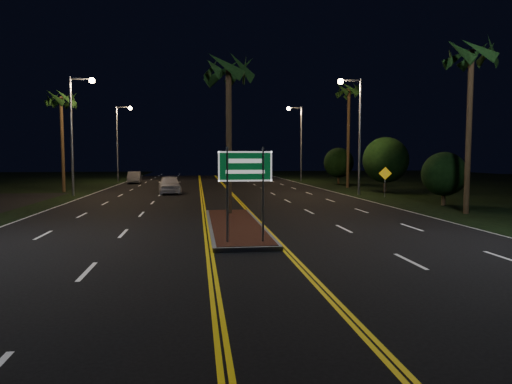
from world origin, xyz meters
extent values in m
plane|color=black|center=(0.00, 0.00, 0.00)|extent=(120.00, 120.00, 0.00)
cube|color=gray|center=(0.00, 7.00, 0.07)|extent=(2.25, 10.25, 0.15)
cube|color=#592819|center=(0.00, 7.00, 0.16)|extent=(2.00, 10.00, 0.02)
cylinder|color=gray|center=(-0.60, 2.80, 1.75)|extent=(0.08, 0.08, 3.20)
cylinder|color=gray|center=(0.60, 2.80, 1.75)|extent=(0.08, 0.08, 3.20)
cube|color=#07471E|center=(0.00, 2.80, 2.70)|extent=(1.80, 0.04, 1.00)
cube|color=white|center=(0.00, 2.77, 2.70)|extent=(1.80, 0.01, 1.00)
cylinder|color=gray|center=(-11.00, 24.00, 4.50)|extent=(0.18, 0.18, 9.00)
cube|color=gray|center=(-10.20, 24.00, 8.85)|extent=(1.60, 0.12, 0.12)
sphere|color=#FFBC72|center=(-9.40, 24.00, 8.75)|extent=(0.44, 0.44, 0.44)
cylinder|color=gray|center=(-11.00, 44.00, 4.50)|extent=(0.18, 0.18, 9.00)
cube|color=gray|center=(-10.20, 44.00, 8.85)|extent=(1.60, 0.12, 0.12)
sphere|color=#FFBC72|center=(-9.40, 44.00, 8.75)|extent=(0.44, 0.44, 0.44)
cylinder|color=gray|center=(11.00, 22.00, 4.50)|extent=(0.18, 0.18, 9.00)
cube|color=gray|center=(10.20, 22.00, 8.85)|extent=(1.60, 0.12, 0.12)
sphere|color=#FFBC72|center=(9.40, 22.00, 8.75)|extent=(0.44, 0.44, 0.44)
cylinder|color=gray|center=(11.00, 42.00, 4.50)|extent=(0.18, 0.18, 9.00)
cube|color=gray|center=(10.20, 42.00, 8.85)|extent=(1.60, 0.12, 0.12)
sphere|color=#FFBC72|center=(9.40, 42.00, 8.75)|extent=(0.44, 0.44, 0.44)
cylinder|color=#382819|center=(0.00, 10.50, 3.75)|extent=(0.28, 0.28, 7.50)
cylinder|color=#382819|center=(-12.80, 28.00, 4.00)|extent=(0.28, 0.28, 8.00)
cylinder|color=#382819|center=(12.50, 10.00, 4.25)|extent=(0.28, 0.28, 8.50)
cylinder|color=#382819|center=(12.80, 30.00, 4.75)|extent=(0.28, 0.28, 9.50)
cylinder|color=#382819|center=(13.50, 14.00, 0.45)|extent=(0.24, 0.24, 0.90)
sphere|color=black|center=(13.50, 14.00, 1.95)|extent=(2.70, 2.70, 2.70)
cylinder|color=#382819|center=(14.00, 24.00, 0.63)|extent=(0.24, 0.24, 1.26)
sphere|color=black|center=(14.00, 24.00, 2.73)|extent=(3.78, 3.78, 3.78)
cylinder|color=#382819|center=(13.80, 36.00, 0.54)|extent=(0.24, 0.24, 1.08)
sphere|color=black|center=(13.80, 36.00, 2.34)|extent=(3.24, 3.24, 3.24)
imported|color=silver|center=(-3.82, 25.50, 0.86)|extent=(2.69, 5.35, 1.72)
imported|color=#AEB1B8|center=(-8.62, 40.45, 0.76)|extent=(2.33, 4.72, 1.52)
cylinder|color=gray|center=(12.25, 19.94, 0.97)|extent=(0.07, 0.07, 1.95)
cube|color=yellow|center=(12.25, 19.92, 1.77)|extent=(0.88, 0.39, 0.94)
camera|label=1|loc=(-1.60, -12.30, 3.03)|focal=32.00mm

